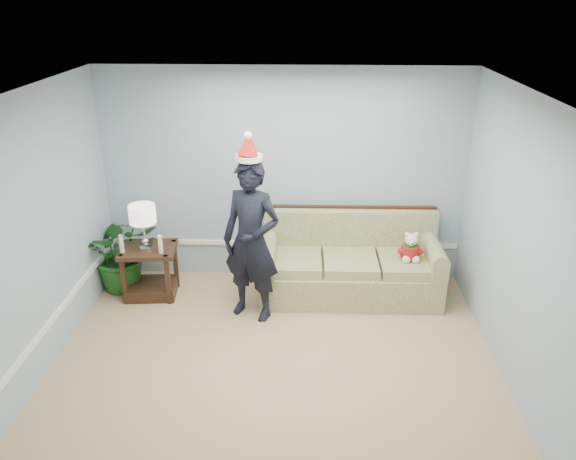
% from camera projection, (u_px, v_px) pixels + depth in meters
% --- Properties ---
extents(room_shell, '(4.54, 5.04, 2.74)m').
position_uv_depth(room_shell, '(269.00, 270.00, 4.66)').
color(room_shell, tan).
rests_on(room_shell, ground).
extents(wainscot_trim, '(4.49, 4.99, 0.06)m').
position_uv_depth(wainscot_trim, '(171.00, 292.00, 6.14)').
color(wainscot_trim, white).
rests_on(wainscot_trim, room_shell).
extents(sofa, '(2.17, 0.95, 1.01)m').
position_uv_depth(sofa, '(349.00, 266.00, 6.90)').
color(sofa, '#53632E').
rests_on(sofa, room_shell).
extents(side_table, '(0.70, 0.61, 0.64)m').
position_uv_depth(side_table, '(151.00, 276.00, 6.90)').
color(side_table, '#392014').
rests_on(side_table, room_shell).
extents(table_lamp, '(0.31, 0.31, 0.56)m').
position_uv_depth(table_lamp, '(142.00, 216.00, 6.54)').
color(table_lamp, silver).
rests_on(table_lamp, side_table).
extents(candle_pair, '(0.52, 0.06, 0.22)m').
position_uv_depth(candle_pair, '(141.00, 245.00, 6.58)').
color(candle_pair, silver).
rests_on(candle_pair, side_table).
extents(houseplant, '(1.15, 1.10, 1.00)m').
position_uv_depth(houseplant, '(122.00, 251.00, 6.97)').
color(houseplant, '#185019').
rests_on(houseplant, room_shell).
extents(man, '(0.80, 0.67, 1.87)m').
position_uv_depth(man, '(251.00, 241.00, 6.20)').
color(man, black).
rests_on(man, room_shell).
extents(santa_hat, '(0.34, 0.37, 0.33)m').
position_uv_depth(santa_hat, '(249.00, 147.00, 5.79)').
color(santa_hat, white).
rests_on(santa_hat, man).
extents(teddy_bear, '(0.22, 0.25, 0.36)m').
position_uv_depth(teddy_bear, '(410.00, 250.00, 6.63)').
color(teddy_bear, white).
rests_on(teddy_bear, sofa).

